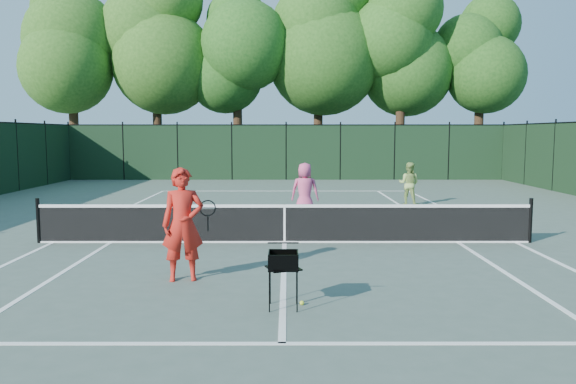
{
  "coord_description": "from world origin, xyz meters",
  "views": [
    {
      "loc": [
        0.07,
        -13.06,
        2.58
      ],
      "look_at": [
        0.08,
        1.0,
        1.1
      ],
      "focal_mm": 35.0,
      "sensor_mm": 36.0,
      "label": 1
    }
  ],
  "objects_px": {
    "player_green": "(409,184)",
    "ball_hopper": "(283,261)",
    "loose_ball_midcourt": "(277,270)",
    "coach": "(183,224)",
    "player_pink": "(305,191)",
    "loose_ball_near_cart": "(302,303)"
  },
  "relations": [
    {
      "from": "coach",
      "to": "player_green",
      "type": "bearing_deg",
      "value": 48.21
    },
    {
      "from": "player_green",
      "to": "ball_hopper",
      "type": "bearing_deg",
      "value": 95.92
    },
    {
      "from": "ball_hopper",
      "to": "player_pink",
      "type": "bearing_deg",
      "value": 65.62
    },
    {
      "from": "coach",
      "to": "loose_ball_near_cart",
      "type": "distance_m",
      "value": 2.69
    },
    {
      "from": "player_green",
      "to": "loose_ball_near_cart",
      "type": "relative_size",
      "value": 22.68
    },
    {
      "from": "player_pink",
      "to": "ball_hopper",
      "type": "relative_size",
      "value": 2.02
    },
    {
      "from": "player_green",
      "to": "loose_ball_near_cart",
      "type": "distance_m",
      "value": 12.57
    },
    {
      "from": "player_pink",
      "to": "ball_hopper",
      "type": "distance_m",
      "value": 8.68
    },
    {
      "from": "loose_ball_near_cart",
      "to": "loose_ball_midcourt",
      "type": "bearing_deg",
      "value": 101.39
    },
    {
      "from": "loose_ball_midcourt",
      "to": "player_green",
      "type": "bearing_deg",
      "value": 65.03
    },
    {
      "from": "coach",
      "to": "ball_hopper",
      "type": "distance_m",
      "value": 2.4
    },
    {
      "from": "player_green",
      "to": "loose_ball_midcourt",
      "type": "height_order",
      "value": "player_green"
    },
    {
      "from": "player_green",
      "to": "loose_ball_near_cart",
      "type": "height_order",
      "value": "player_green"
    },
    {
      "from": "coach",
      "to": "loose_ball_midcourt",
      "type": "bearing_deg",
      "value": 8.43
    },
    {
      "from": "player_green",
      "to": "loose_ball_midcourt",
      "type": "relative_size",
      "value": 22.68
    },
    {
      "from": "coach",
      "to": "loose_ball_near_cart",
      "type": "height_order",
      "value": "coach"
    },
    {
      "from": "coach",
      "to": "player_pink",
      "type": "relative_size",
      "value": 1.17
    },
    {
      "from": "ball_hopper",
      "to": "loose_ball_midcourt",
      "type": "distance_m",
      "value": 2.28
    },
    {
      "from": "player_pink",
      "to": "ball_hopper",
      "type": "xyz_separation_m",
      "value": [
        -0.59,
        -8.66,
        -0.15
      ]
    },
    {
      "from": "player_pink",
      "to": "loose_ball_near_cart",
      "type": "relative_size",
      "value": 25.0
    },
    {
      "from": "loose_ball_near_cart",
      "to": "player_pink",
      "type": "bearing_deg",
      "value": 87.93
    },
    {
      "from": "coach",
      "to": "player_green",
      "type": "distance_m",
      "value": 12.09
    }
  ]
}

